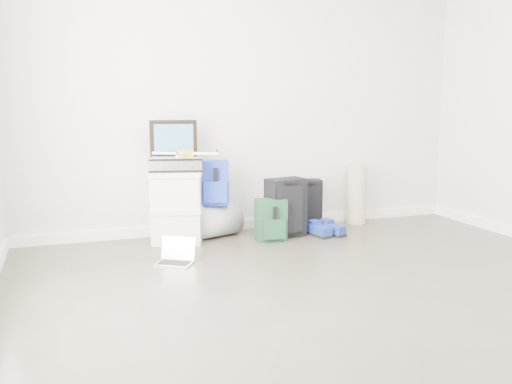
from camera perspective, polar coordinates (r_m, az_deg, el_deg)
name	(u,v)px	position (r m, az deg, el deg)	size (l,w,h in m)	color
ground	(387,322)	(3.33, 13.58, -13.13)	(5.00, 5.00, 0.00)	#3D382C
room_envelope	(398,15)	(3.13, 14.67, 17.59)	(4.52, 5.02, 2.71)	silver
boxes_stack	(177,206)	(4.96, -8.29, -1.50)	(0.55, 0.49, 0.65)	silver
briefcase	(176,164)	(4.90, -8.40, 2.98)	(0.45, 0.33, 0.13)	#B2B2B7
painting	(173,138)	(4.98, -8.68, 5.67)	(0.42, 0.10, 0.32)	black
drone	(185,153)	(4.89, -7.46, 4.07)	(0.55, 0.55, 0.05)	gold
duffel_bag	(212,221)	(5.12, -4.62, -3.02)	(0.32, 0.32, 0.51)	gray
blue_backpack	(213,184)	(5.03, -4.58, 0.88)	(0.33, 0.27, 0.41)	#1B30B2
large_suitcase	(286,208)	(5.11, 3.15, -1.67)	(0.39, 0.29, 0.56)	black
green_backpack	(271,221)	(4.98, 1.60, -3.04)	(0.29, 0.22, 0.39)	#133523
carry_on	(306,203)	(5.53, 5.27, -1.20)	(0.34, 0.26, 0.49)	black
shoes	(325,230)	(5.24, 7.25, -4.02)	(0.33, 0.32, 0.10)	black
rolled_rug	(357,195)	(5.77, 10.54, -0.26)	(0.20, 0.20, 0.61)	tan
laptop	(176,257)	(4.37, -8.41, -6.79)	(0.34, 0.32, 0.20)	silver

